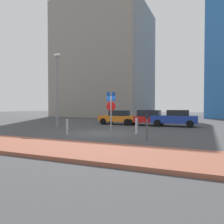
% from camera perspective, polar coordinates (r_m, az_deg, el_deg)
% --- Properties ---
extents(ground_plane, '(120.00, 120.00, 0.00)m').
position_cam_1_polar(ground_plane, '(15.21, -2.37, -5.55)').
color(ground_plane, '#424244').
extents(sidewalk_brick, '(40.00, 3.34, 0.14)m').
position_cam_1_polar(sidewalk_brick, '(10.29, -16.99, -8.61)').
color(sidewalk_brick, '#93513D').
rests_on(sidewalk_brick, ground).
extents(parked_car_orange, '(4.00, 2.16, 1.44)m').
position_cam_1_polar(parked_car_orange, '(22.70, 1.76, -1.37)').
color(parked_car_orange, orange).
rests_on(parked_car_orange, ground).
extents(parked_car_red, '(4.08, 2.14, 1.50)m').
position_cam_1_polar(parked_car_red, '(21.82, 9.05, -1.39)').
color(parked_car_red, red).
rests_on(parked_car_red, ground).
extents(parked_car_blue, '(4.21, 2.07, 1.53)m').
position_cam_1_polar(parked_car_blue, '(21.13, 16.02, -1.50)').
color(parked_car_blue, '#1E389E').
rests_on(parked_car_blue, ground).
extents(parking_sign_post, '(0.59, 0.15, 2.80)m').
position_cam_1_polar(parking_sign_post, '(14.13, -0.26, 1.08)').
color(parking_sign_post, gray).
rests_on(parking_sign_post, ground).
extents(parking_meter, '(0.18, 0.14, 1.48)m').
position_cam_1_polar(parking_meter, '(12.07, 9.07, -2.84)').
color(parking_meter, '#4C4C51').
rests_on(parking_meter, ground).
extents(street_lamp, '(0.70, 0.36, 6.48)m').
position_cam_1_polar(street_lamp, '(20.01, -14.12, 7.13)').
color(street_lamp, gray).
rests_on(street_lamp, ground).
extents(traffic_bollard_near, '(0.17, 0.17, 1.10)m').
position_cam_1_polar(traffic_bollard_near, '(14.66, 6.35, -3.66)').
color(traffic_bollard_near, '#B7B7BC').
rests_on(traffic_bollard_near, ground).
extents(traffic_bollard_mid, '(0.14, 0.14, 1.04)m').
position_cam_1_polar(traffic_bollard_mid, '(14.63, -11.58, -3.81)').
color(traffic_bollard_mid, '#B7B7BC').
rests_on(traffic_bollard_mid, ground).
extents(building_under_construction, '(15.71, 15.40, 20.47)m').
position_cam_1_polar(building_under_construction, '(43.84, -1.45, 12.48)').
color(building_under_construction, gray).
rests_on(building_under_construction, ground).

